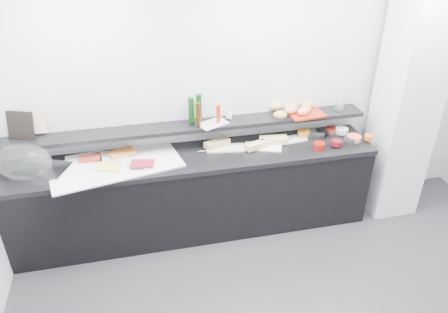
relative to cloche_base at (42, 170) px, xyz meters
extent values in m
cube|color=silver|center=(2.09, 0.29, 0.43)|extent=(5.00, 0.02, 2.70)
cube|color=silver|center=(3.59, -0.06, 0.43)|extent=(0.50, 0.50, 2.70)
cube|color=black|center=(1.39, -0.01, -0.50)|extent=(3.60, 0.60, 0.85)
cube|color=black|center=(1.39, -0.01, -0.05)|extent=(3.62, 0.62, 0.05)
cube|color=black|center=(1.39, 0.16, 0.21)|extent=(3.60, 0.25, 0.04)
cube|color=silver|center=(0.00, 0.00, 0.00)|extent=(0.55, 0.47, 0.04)
ellipsoid|color=silver|center=(-0.14, 0.00, 0.11)|extent=(0.56, 0.42, 0.34)
cube|color=white|center=(0.65, -0.05, -0.01)|extent=(1.28, 0.80, 0.01)
cube|color=white|center=(0.36, 0.11, 0.00)|extent=(0.35, 0.26, 0.01)
cube|color=#9C2F1C|center=(0.42, 0.08, 0.02)|extent=(0.20, 0.13, 0.02)
cube|color=silver|center=(0.61, 0.10, 0.00)|extent=(0.33, 0.23, 0.01)
cube|color=orange|center=(0.72, 0.12, 0.02)|extent=(0.28, 0.23, 0.02)
cube|color=white|center=(0.55, -0.18, 0.00)|extent=(0.31, 0.26, 0.01)
cube|color=#F2E15E|center=(0.59, -0.12, 0.02)|extent=(0.25, 0.20, 0.02)
cube|color=white|center=(1.03, -0.11, 0.00)|extent=(0.32, 0.26, 0.01)
cube|color=maroon|center=(0.90, -0.13, 0.02)|extent=(0.24, 0.18, 0.02)
cube|color=silver|center=(1.73, 0.05, -0.01)|extent=(0.40, 0.21, 0.01)
cube|color=tan|center=(1.65, 0.10, 0.02)|extent=(0.28, 0.19, 0.06)
cylinder|color=#B1B4B8|center=(1.52, 0.02, 0.00)|extent=(0.16, 0.01, 0.01)
cube|color=white|center=(2.10, -0.01, -0.01)|extent=(0.40, 0.27, 0.01)
cube|color=tan|center=(2.02, -0.03, 0.02)|extent=(0.24, 0.14, 0.06)
cylinder|color=silver|center=(2.02, -0.06, 0.00)|extent=(0.15, 0.06, 0.01)
cube|color=white|center=(2.43, 0.08, -0.01)|extent=(0.35, 0.18, 0.01)
cube|color=#D7C071|center=(2.23, 0.04, 0.02)|extent=(0.29, 0.15, 0.06)
cylinder|color=silver|center=(2.27, 0.00, 0.00)|extent=(0.15, 0.06, 0.01)
cylinder|color=white|center=(2.70, 0.07, 0.02)|extent=(0.23, 0.23, 0.07)
cylinder|color=orange|center=(2.59, 0.12, 0.03)|extent=(0.13, 0.13, 0.05)
cylinder|color=black|center=(2.77, 0.09, 0.02)|extent=(0.14, 0.14, 0.07)
cylinder|color=#500E0B|center=(2.88, 0.11, 0.03)|extent=(0.13, 0.13, 0.05)
cylinder|color=white|center=(2.94, 0.10, 0.02)|extent=(0.25, 0.25, 0.07)
cylinder|color=white|center=(3.00, 0.08, 0.03)|extent=(0.15, 0.15, 0.05)
cylinder|color=maroon|center=(2.64, -0.16, 0.02)|extent=(0.13, 0.13, 0.07)
cylinder|color=#5A0C12|center=(2.82, -0.16, 0.03)|extent=(0.12, 0.12, 0.05)
cylinder|color=white|center=(3.00, -0.14, 0.02)|extent=(0.21, 0.21, 0.07)
cylinder|color=#F45C3B|center=(3.04, -0.11, 0.03)|extent=(0.16, 0.16, 0.05)
cylinder|color=black|center=(3.03, -0.11, 0.02)|extent=(0.14, 0.14, 0.07)
cylinder|color=orange|center=(3.20, -0.12, 0.03)|extent=(0.09, 0.09, 0.05)
cube|color=black|center=(-0.15, 0.23, 0.36)|extent=(0.26, 0.15, 0.26)
cube|color=#CDA593|center=(-0.02, 0.26, 0.36)|extent=(0.18, 0.06, 0.22)
cube|color=silver|center=(1.62, 0.12, 0.24)|extent=(0.33, 0.27, 0.01)
cylinder|color=#0E350E|center=(1.42, 0.18, 0.37)|extent=(0.06, 0.06, 0.26)
cylinder|color=#361909|center=(1.47, 0.10, 0.36)|extent=(0.06, 0.06, 0.24)
cylinder|color=#0F3710|center=(1.50, 0.20, 0.38)|extent=(0.07, 0.07, 0.28)
cylinder|color=#B5260C|center=(1.68, 0.14, 0.33)|extent=(0.06, 0.06, 0.18)
cylinder|color=white|center=(1.79, 0.20, 0.28)|extent=(0.05, 0.05, 0.07)
cylinder|color=white|center=(1.81, 0.19, 0.28)|extent=(0.04, 0.04, 0.07)
cube|color=#A42511|center=(2.59, 0.13, 0.24)|extent=(0.38, 0.28, 0.02)
ellipsoid|color=tan|center=(2.32, 0.26, 0.29)|extent=(0.13, 0.08, 0.08)
ellipsoid|color=tan|center=(2.46, 0.23, 0.29)|extent=(0.18, 0.14, 0.08)
ellipsoid|color=#CB834D|center=(2.65, 0.24, 0.29)|extent=(0.17, 0.13, 0.08)
ellipsoid|color=tan|center=(2.29, 0.06, 0.29)|extent=(0.15, 0.12, 0.08)
ellipsoid|color=#B19343|center=(2.58, 0.12, 0.29)|extent=(0.15, 0.10, 0.08)
ellipsoid|color=#CF804F|center=(2.55, 0.09, 0.29)|extent=(0.17, 0.14, 0.08)
ellipsoid|color=#B98246|center=(2.44, 0.15, 0.29)|extent=(0.18, 0.15, 0.08)
cylinder|color=white|center=(2.96, 0.12, 0.38)|extent=(0.10, 0.10, 0.30)
camera|label=1|loc=(0.88, -3.66, 2.13)|focal=35.00mm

